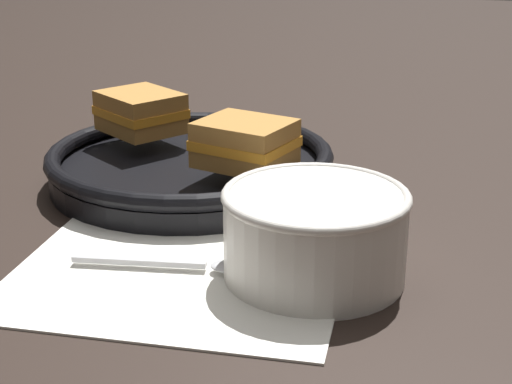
% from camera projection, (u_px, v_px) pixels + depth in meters
% --- Properties ---
extents(ground_plane, '(4.00, 4.00, 0.00)m').
position_uv_depth(ground_plane, '(263.00, 245.00, 0.72)').
color(ground_plane, black).
extents(napkin, '(0.29, 0.25, 0.00)m').
position_uv_depth(napkin, '(180.00, 270.00, 0.66)').
color(napkin, white).
rests_on(napkin, ground_plane).
extents(soup_bowl, '(0.15, 0.15, 0.08)m').
position_uv_depth(soup_bowl, '(315.00, 229.00, 0.64)').
color(soup_bowl, silver).
rests_on(soup_bowl, ground_plane).
extents(spoon, '(0.17, 0.04, 0.01)m').
position_uv_depth(spoon, '(211.00, 265.00, 0.66)').
color(spoon, silver).
rests_on(spoon, napkin).
extents(skillet, '(0.32, 0.32, 0.04)m').
position_uv_depth(skillet, '(190.00, 165.00, 0.86)').
color(skillet, black).
rests_on(skillet, ground_plane).
extents(sandwich_near_left, '(0.11, 0.10, 0.05)m').
position_uv_depth(sandwich_near_left, '(245.00, 143.00, 0.79)').
color(sandwich_near_left, '#B27A38').
rests_on(sandwich_near_left, skillet).
extents(sandwich_near_right, '(0.12, 0.11, 0.05)m').
position_uv_depth(sandwich_near_right, '(141.00, 112.00, 0.91)').
color(sandwich_near_right, '#B27A38').
rests_on(sandwich_near_right, skillet).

